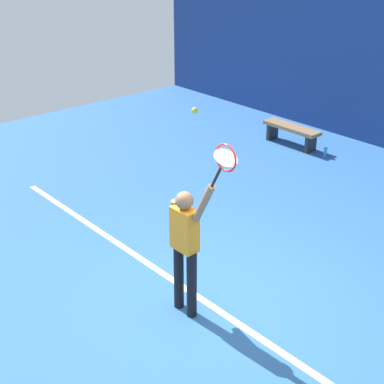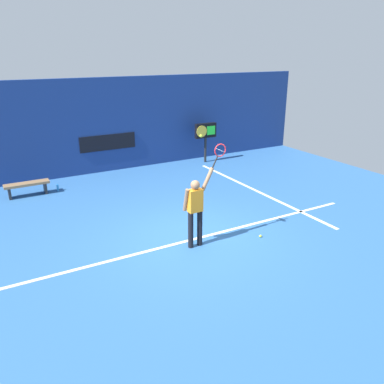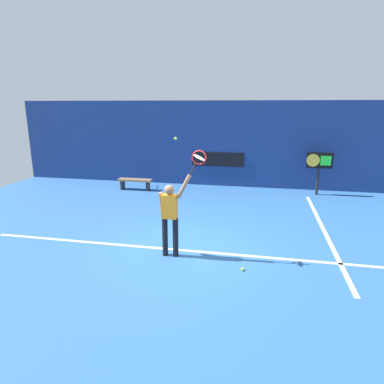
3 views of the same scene
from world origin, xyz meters
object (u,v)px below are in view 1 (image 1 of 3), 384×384
Objects in this scene: tennis_player at (185,243)px; water_bottle at (325,152)px; tennis_racket at (225,160)px; court_bench at (291,131)px; tennis_ball at (195,111)px.

water_bottle is at bearing 110.12° from tennis_player.
tennis_player is at bearing -69.88° from water_bottle.
tennis_racket reaches higher than water_bottle.
court_bench is at bearing 118.01° from tennis_player.
water_bottle is at bearing 0.00° from court_bench.
water_bottle is (-2.10, 5.73, -0.89)m from tennis_player.
court_bench is (-3.05, 5.73, -0.67)m from tennis_player.
tennis_ball is (-0.50, 0.02, 0.42)m from tennis_racket.
tennis_ball is 0.05× the size of court_bench.
tennis_racket is at bearing -0.38° from tennis_player.
tennis_ball is at bearing 5.94° from tennis_player.
tennis_player reaches higher than water_bottle.
tennis_racket reaches higher than court_bench.
water_bottle is at bearing 115.57° from tennis_racket.
tennis_ball is 0.28× the size of water_bottle.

